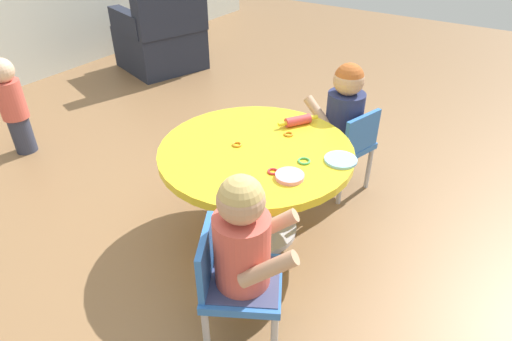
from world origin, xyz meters
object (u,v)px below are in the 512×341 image
child_chair_right (346,145)px  craft_scissors (241,194)px  child_chair_left (234,281)px  seated_child_left (243,237)px  armchair_dark (162,38)px  rolling_pin (298,121)px  craft_table (256,168)px  seated_child_right (345,108)px  toddler_standing (12,104)px

child_chair_right → craft_scissors: child_chair_right is taller
child_chair_left → seated_child_left: bearing=-61.0°
seated_child_left → child_chair_right: seated_child_left is taller
armchair_dark → rolling_pin: 2.54m
child_chair_right → armchair_dark: size_ratio=0.60×
craft_table → child_chair_left: size_ratio=1.77×
child_chair_left → craft_scissors: size_ratio=3.93×
craft_table → armchair_dark: size_ratio=1.06×
child_chair_left → armchair_dark: armchair_dark is taller
seated_child_left → seated_child_right: size_ratio=1.00×
craft_scissors → craft_table: bearing=23.8°
child_chair_right → rolling_pin: size_ratio=2.62×
seated_child_left → child_chair_right: 1.21m
child_chair_left → craft_scissors: (0.24, 0.13, 0.21)m
child_chair_left → craft_table: bearing=26.0°
armchair_dark → craft_scissors: (-1.91, -2.30, 0.21)m
child_chair_left → seated_child_right: size_ratio=1.05×
toddler_standing → rolling_pin: bearing=-74.6°
seated_child_right → seated_child_left: bearing=-173.4°
craft_table → child_chair_right: bearing=-19.8°
craft_table → armchair_dark: bearing=53.9°
seated_child_left → child_chair_right: size_ratio=0.95×
rolling_pin → child_chair_right: bearing=-30.6°
child_chair_left → child_chair_right: (1.21, 0.07, 0.00)m
rolling_pin → craft_scissors: 0.68m
child_chair_right → rolling_pin: rolling_pin is taller
toddler_standing → seated_child_right: bearing=-67.8°
child_chair_left → seated_child_left: size_ratio=1.05×
armchair_dark → seated_child_left: bearing=-130.9°
seated_child_left → craft_scissors: 0.28m
child_chair_right → craft_scissors: bearing=175.9°
child_chair_left → armchair_dark: 3.25m
armchair_dark → craft_scissors: bearing=-129.7°
armchair_dark → toddler_standing: 1.79m
toddler_standing → seated_child_left: bearing=-100.1°
seated_child_left → craft_scissors: seated_child_left is taller
craft_scissors → child_chair_left: bearing=-151.1°
child_chair_left → rolling_pin: (0.92, 0.24, 0.24)m
seated_child_left → seated_child_right: 1.21m
child_chair_right → child_chair_left: bearing=-176.9°
seated_child_left → rolling_pin: bearing=16.9°
seated_child_left → toddler_standing: seated_child_left is taller
child_chair_right → armchair_dark: (0.95, 2.37, 0.00)m
seated_child_left → armchair_dark: (2.14, 2.47, -0.22)m
armchair_dark → toddler_standing: armchair_dark is taller
seated_child_right → child_chair_right: bearing=-106.7°
toddler_standing → armchair_dark: bearing=10.6°
child_chair_right → toddler_standing: (-0.81, 2.04, 0.05)m
armchair_dark → child_chair_left: bearing=-131.5°
child_chair_left → toddler_standing: bearing=79.2°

